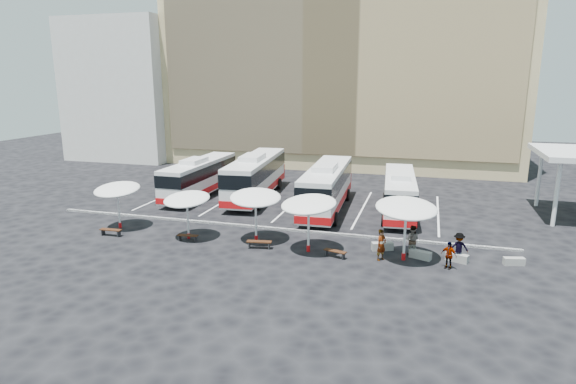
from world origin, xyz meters
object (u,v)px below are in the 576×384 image
(bus_3, at_px, (399,192))
(sunshade_4, at_px, (406,208))
(conc_bench_3, at_px, (514,261))
(wood_bench_2, at_px, (259,243))
(conc_bench_0, at_px, (382,246))
(bus_2, at_px, (327,186))
(passenger_2, at_px, (449,255))
(sunshade_1, at_px, (187,199))
(sunshade_3, at_px, (309,204))
(sunshade_0, at_px, (117,190))
(conc_bench_2, at_px, (457,258))
(wood_bench_3, at_px, (335,252))
(bus_0, at_px, (200,176))
(wood_bench_0, at_px, (111,231))
(wood_bench_1, at_px, (188,236))
(sunshade_2, at_px, (256,198))
(passenger_1, at_px, (412,240))
(conc_bench_1, at_px, (420,255))
(passenger_3, at_px, (459,247))
(bus_1, at_px, (256,175))

(bus_3, bearing_deg, sunshade_4, -89.10)
(sunshade_4, height_order, conc_bench_3, sunshade_4)
(wood_bench_2, bearing_deg, conc_bench_0, 14.09)
(bus_2, xyz_separation_m, passenger_2, (9.19, -10.31, -1.22))
(sunshade_1, distance_m, conc_bench_3, 20.49)
(bus_2, relative_size, sunshade_3, 2.80)
(sunshade_0, distance_m, conc_bench_2, 23.18)
(sunshade_4, distance_m, wood_bench_3, 4.95)
(bus_0, bearing_deg, sunshade_3, -41.08)
(wood_bench_0, height_order, wood_bench_1, wood_bench_0)
(bus_0, relative_size, conc_bench_2, 8.80)
(wood_bench_2, bearing_deg, sunshade_2, 117.69)
(bus_2, relative_size, conc_bench_0, 9.41)
(passenger_1, bearing_deg, wood_bench_2, 16.49)
(sunshade_2, xyz_separation_m, wood_bench_3, (5.58, -1.48, -2.64))
(sunshade_3, xyz_separation_m, passenger_1, (6.19, 1.25, -2.10))
(conc_bench_3, bearing_deg, sunshade_4, -171.10)
(bus_3, xyz_separation_m, sunshade_3, (-4.82, -10.40, 1.26))
(bus_2, distance_m, wood_bench_3, 10.88)
(conc_bench_1, bearing_deg, wood_bench_2, -174.00)
(wood_bench_0, relative_size, conc_bench_1, 1.19)
(conc_bench_0, distance_m, conc_bench_2, 4.46)
(bus_2, distance_m, sunshade_1, 12.21)
(wood_bench_1, relative_size, wood_bench_3, 0.97)
(sunshade_2, distance_m, wood_bench_1, 5.25)
(bus_0, bearing_deg, sunshade_2, -48.46)
(sunshade_1, bearing_deg, conc_bench_2, 2.12)
(bus_0, distance_m, sunshade_0, 10.64)
(wood_bench_3, distance_m, conc_bench_1, 5.09)
(passenger_1, bearing_deg, sunshade_0, 7.67)
(conc_bench_1, height_order, passenger_3, passenger_3)
(sunshade_4, distance_m, passenger_2, 3.51)
(wood_bench_2, relative_size, conc_bench_1, 1.27)
(bus_2, xyz_separation_m, wood_bench_2, (-2.20, -10.20, -1.65))
(sunshade_2, xyz_separation_m, sunshade_3, (3.79, -0.92, 0.06))
(bus_2, xyz_separation_m, conc_bench_3, (12.88, -8.68, -1.80))
(bus_0, bearing_deg, wood_bench_0, -92.96)
(bus_0, xyz_separation_m, wood_bench_1, (4.91, -11.78, -1.51))
(passenger_3, bearing_deg, bus_0, -35.22)
(bus_1, height_order, sunshade_4, bus_1)
(wood_bench_1, bearing_deg, bus_1, 89.04)
(sunshade_3, relative_size, passenger_2, 2.83)
(sunshade_0, height_order, wood_bench_1, sunshade_0)
(wood_bench_3, relative_size, passenger_3, 0.83)
(passenger_1, bearing_deg, conc_bench_2, 177.34)
(bus_2, height_order, sunshade_1, bus_2)
(sunshade_3, relative_size, passenger_1, 2.42)
(sunshade_0, distance_m, passenger_3, 23.16)
(sunshade_3, bearing_deg, passenger_2, -3.22)
(conc_bench_3, bearing_deg, bus_0, 157.67)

